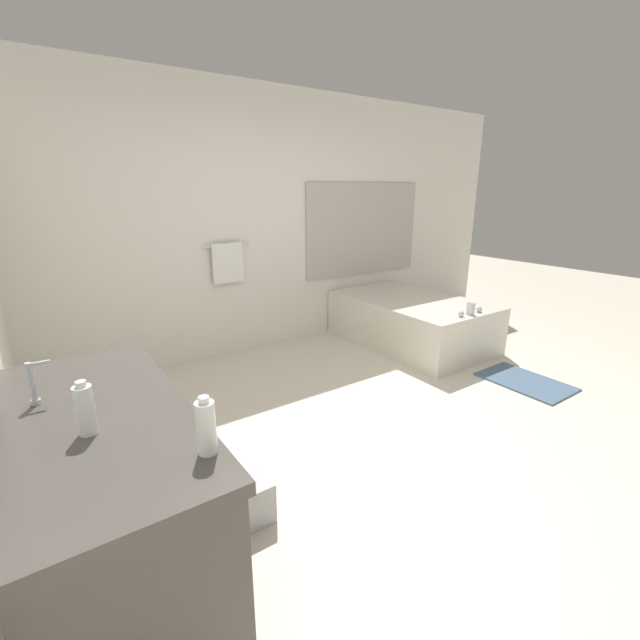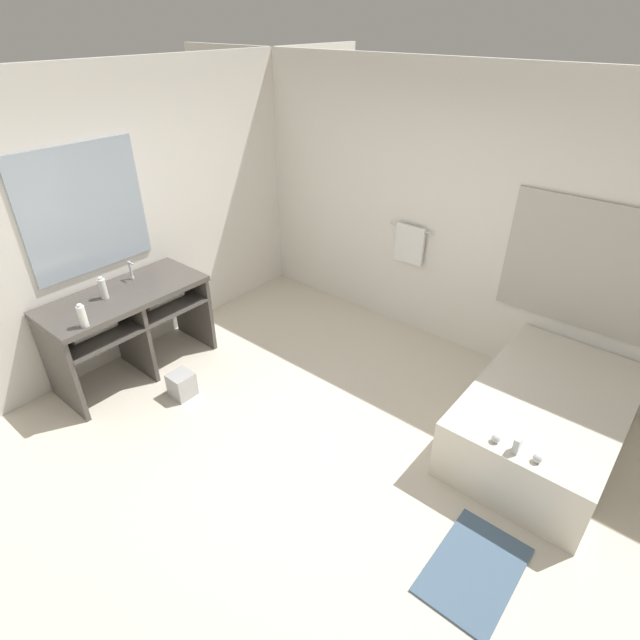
{
  "view_description": "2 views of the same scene",
  "coord_description": "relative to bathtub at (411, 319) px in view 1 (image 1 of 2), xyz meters",
  "views": [
    {
      "loc": [
        -1.98,
        -1.92,
        1.69
      ],
      "look_at": [
        -0.24,
        0.59,
        0.76
      ],
      "focal_mm": 24.0,
      "sensor_mm": 36.0,
      "label": 1
    },
    {
      "loc": [
        2.03,
        -2.1,
        3.01
      ],
      "look_at": [
        -0.27,
        0.68,
        0.78
      ],
      "focal_mm": 28.0,
      "sensor_mm": 36.0,
      "label": 2
    }
  ],
  "objects": [
    {
      "name": "vanity_counter",
      "position": [
        -3.37,
        -1.5,
        0.34
      ],
      "size": [
        0.66,
        1.45,
        0.86
      ],
      "color": "#4C4742",
      "rests_on": "ground_plane"
    },
    {
      "name": "water_bottle_1",
      "position": [
        -3.11,
        -2.02,
        0.67
      ],
      "size": [
        0.06,
        0.06,
        0.2
      ],
      "color": "silver",
      "rests_on": "vanity_counter"
    },
    {
      "name": "waste_bin",
      "position": [
        -2.73,
        -1.49,
        -0.17
      ],
      "size": [
        0.2,
        0.2,
        0.23
      ],
      "color": "#B2B2B2",
      "rests_on": "ground_plane"
    },
    {
      "name": "wall_back_with_blinds",
      "position": [
        -1.47,
        0.91,
        1.06
      ],
      "size": [
        7.4,
        0.13,
        2.7
      ],
      "color": "white",
      "rests_on": "ground_plane"
    },
    {
      "name": "sink_faucet",
      "position": [
        -3.56,
        -1.3,
        0.66
      ],
      "size": [
        0.09,
        0.04,
        0.18
      ],
      "color": "silver",
      "rests_on": "vanity_counter"
    },
    {
      "name": "bath_mat",
      "position": [
        0.07,
        -1.37,
        -0.28
      ],
      "size": [
        0.5,
        0.76,
        0.02
      ],
      "color": "slate",
      "rests_on": "ground_plane"
    },
    {
      "name": "water_bottle_2",
      "position": [
        -3.42,
        -1.67,
        0.67
      ],
      "size": [
        0.06,
        0.06,
        0.2
      ],
      "color": "silver",
      "rests_on": "vanity_counter"
    },
    {
      "name": "ground_plane",
      "position": [
        -1.52,
        -1.32,
        -0.28
      ],
      "size": [
        16.0,
        16.0,
        0.0
      ],
      "primitive_type": "plane",
      "color": "beige",
      "rests_on": "ground"
    },
    {
      "name": "bathtub",
      "position": [
        0.0,
        0.0,
        0.0
      ],
      "size": [
        1.07,
        1.74,
        0.64
      ],
      "color": "silver",
      "rests_on": "ground_plane"
    }
  ]
}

